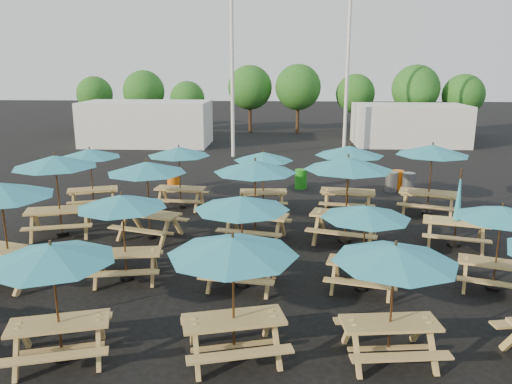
# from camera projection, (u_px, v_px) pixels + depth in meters

# --- Properties ---
(ground) EXTENTS (120.00, 120.00, 0.00)m
(ground) POSITION_uv_depth(u_px,v_px,m) (253.00, 240.00, 14.80)
(ground) COLOR black
(ground) RESTS_ON ground
(picnic_unit_1) EXTENTS (3.01, 3.01, 2.45)m
(picnic_unit_1) POSITION_uv_depth(u_px,v_px,m) (1.00, 195.00, 11.50)
(picnic_unit_1) COLOR tan
(picnic_unit_1) RESTS_ON ground
(picnic_unit_2) EXTENTS (3.05, 3.05, 2.50)m
(picnic_unit_2) POSITION_uv_depth(u_px,v_px,m) (55.00, 165.00, 14.71)
(picnic_unit_2) COLOR tan
(picnic_unit_2) RESTS_ON ground
(picnic_unit_3) EXTENTS (2.79, 2.79, 2.21)m
(picnic_unit_3) POSITION_uv_depth(u_px,v_px,m) (90.00, 156.00, 17.62)
(picnic_unit_3) COLOR tan
(picnic_unit_3) RESTS_ON ground
(picnic_unit_4) EXTENTS (2.65, 2.65, 2.16)m
(picnic_unit_4) POSITION_uv_depth(u_px,v_px,m) (52.00, 259.00, 8.35)
(picnic_unit_4) COLOR tan
(picnic_unit_4) RESTS_ON ground
(picnic_unit_5) EXTENTS (2.44, 2.44, 2.14)m
(picnic_unit_5) POSITION_uv_depth(u_px,v_px,m) (122.00, 205.00, 11.64)
(picnic_unit_5) COLOR tan
(picnic_unit_5) RESTS_ON ground
(picnic_unit_6) EXTENTS (2.92, 2.92, 2.36)m
(picnic_unit_6) POSITION_uv_depth(u_px,v_px,m) (147.00, 171.00, 14.49)
(picnic_unit_6) COLOR tan
(picnic_unit_6) RESTS_ON ground
(picnic_unit_7) EXTENTS (2.45, 2.45, 2.26)m
(picnic_unit_7) POSITION_uv_depth(u_px,v_px,m) (179.00, 154.00, 17.70)
(picnic_unit_7) COLOR tan
(picnic_unit_7) RESTS_ON ground
(picnic_unit_8) EXTENTS (2.76, 2.76, 2.27)m
(picnic_unit_8) POSITION_uv_depth(u_px,v_px,m) (233.00, 252.00, 8.40)
(picnic_unit_8) COLOR tan
(picnic_unit_8) RESTS_ON ground
(picnic_unit_9) EXTENTS (2.48, 2.48, 2.21)m
(picnic_unit_9) POSITION_uv_depth(u_px,v_px,m) (242.00, 207.00, 11.26)
(picnic_unit_9) COLOR tan
(picnic_unit_9) RESTS_ON ground
(picnic_unit_10) EXTENTS (2.85, 2.85, 2.43)m
(picnic_unit_10) POSITION_uv_depth(u_px,v_px,m) (255.00, 170.00, 14.27)
(picnic_unit_10) COLOR tan
(picnic_unit_10) RESTS_ON ground
(picnic_unit_11) EXTENTS (2.24, 2.24, 2.12)m
(picnic_unit_11) POSITION_uv_depth(u_px,v_px,m) (263.00, 159.00, 17.46)
(picnic_unit_11) COLOR tan
(picnic_unit_11) RESTS_ON ground
(picnic_unit_12) EXTENTS (2.36, 2.36, 2.15)m
(picnic_unit_12) POSITION_uv_depth(u_px,v_px,m) (395.00, 259.00, 8.37)
(picnic_unit_12) COLOR tan
(picnic_unit_12) RESTS_ON ground
(picnic_unit_13) EXTENTS (2.45, 2.45, 2.04)m
(picnic_unit_13) POSITION_uv_depth(u_px,v_px,m) (366.00, 216.00, 11.11)
(picnic_unit_13) COLOR tan
(picnic_unit_13) RESTS_ON ground
(picnic_unit_14) EXTENTS (3.16, 3.16, 2.55)m
(picnic_unit_14) POSITION_uv_depth(u_px,v_px,m) (348.00, 167.00, 14.12)
(picnic_unit_14) COLOR tan
(picnic_unit_14) RESTS_ON ground
(picnic_unit_15) EXTENTS (2.70, 2.70, 2.39)m
(picnic_unit_15) POSITION_uv_depth(u_px,v_px,m) (349.00, 154.00, 17.11)
(picnic_unit_15) COLOR tan
(picnic_unit_15) RESTS_ON ground
(picnic_unit_17) EXTENTS (2.57, 2.57, 2.03)m
(picnic_unit_17) POSITION_uv_depth(u_px,v_px,m) (502.00, 216.00, 11.10)
(picnic_unit_17) COLOR tan
(picnic_unit_17) RESTS_ON ground
(picnic_unit_18) EXTENTS (2.14, 1.98, 2.28)m
(picnic_unit_18) POSITION_uv_depth(u_px,v_px,m) (457.00, 215.00, 14.11)
(picnic_unit_18) COLOR tan
(picnic_unit_18) RESTS_ON ground
(picnic_unit_19) EXTENTS (3.08, 3.08, 2.47)m
(picnic_unit_19) POSITION_uv_depth(u_px,v_px,m) (432.00, 153.00, 16.81)
(picnic_unit_19) COLOR tan
(picnic_unit_19) RESTS_ON ground
(waste_bin_0) EXTENTS (0.50, 0.50, 0.81)m
(waste_bin_0) POSITION_uv_depth(u_px,v_px,m) (173.00, 179.00, 20.91)
(waste_bin_0) COLOR orange
(waste_bin_0) RESTS_ON ground
(waste_bin_1) EXTENTS (0.50, 0.50, 0.81)m
(waste_bin_1) POSITION_uv_depth(u_px,v_px,m) (301.00, 179.00, 20.97)
(waste_bin_1) COLOR #1B8418
(waste_bin_1) RESTS_ON ground
(waste_bin_2) EXTENTS (0.50, 0.50, 0.81)m
(waste_bin_2) POSITION_uv_depth(u_px,v_px,m) (398.00, 180.00, 20.77)
(waste_bin_2) COLOR orange
(waste_bin_2) RESTS_ON ground
(waste_bin_3) EXTENTS (0.50, 0.50, 0.81)m
(waste_bin_3) POSITION_uv_depth(u_px,v_px,m) (391.00, 182.00, 20.48)
(waste_bin_3) COLOR gray
(waste_bin_3) RESTS_ON ground
(waste_bin_4) EXTENTS (0.50, 0.50, 0.81)m
(waste_bin_4) POSITION_uv_depth(u_px,v_px,m) (408.00, 183.00, 20.32)
(waste_bin_4) COLOR gray
(waste_bin_4) RESTS_ON ground
(mast_0) EXTENTS (0.20, 0.20, 12.00)m
(mast_0) POSITION_uv_depth(u_px,v_px,m) (232.00, 47.00, 26.97)
(mast_0) COLOR silver
(mast_0) RESTS_ON ground
(mast_1) EXTENTS (0.20, 0.20, 12.00)m
(mast_1) POSITION_uv_depth(u_px,v_px,m) (348.00, 48.00, 28.56)
(mast_1) COLOR silver
(mast_1) RESTS_ON ground
(event_tent_0) EXTENTS (8.00, 4.00, 2.80)m
(event_tent_0) POSITION_uv_depth(u_px,v_px,m) (147.00, 123.00, 32.30)
(event_tent_0) COLOR silver
(event_tent_0) RESTS_ON ground
(event_tent_1) EXTENTS (7.00, 4.00, 2.60)m
(event_tent_1) POSITION_uv_depth(u_px,v_px,m) (409.00, 125.00, 32.38)
(event_tent_1) COLOR silver
(event_tent_1) RESTS_ON ground
(tree_0) EXTENTS (2.80, 2.80, 4.24)m
(tree_0) POSITION_uv_depth(u_px,v_px,m) (95.00, 94.00, 39.29)
(tree_0) COLOR #382314
(tree_0) RESTS_ON ground
(tree_1) EXTENTS (3.11, 3.11, 4.72)m
(tree_1) POSITION_uv_depth(u_px,v_px,m) (144.00, 91.00, 37.67)
(tree_1) COLOR #382314
(tree_1) RESTS_ON ground
(tree_2) EXTENTS (2.59, 2.59, 3.93)m
(tree_2) POSITION_uv_depth(u_px,v_px,m) (187.00, 99.00, 37.38)
(tree_2) COLOR #382314
(tree_2) RESTS_ON ground
(tree_3) EXTENTS (3.36, 3.36, 5.09)m
(tree_3) POSITION_uv_depth(u_px,v_px,m) (250.00, 88.00, 37.97)
(tree_3) COLOR #382314
(tree_3) RESTS_ON ground
(tree_4) EXTENTS (3.41, 3.41, 5.17)m
(tree_4) POSITION_uv_depth(u_px,v_px,m) (298.00, 87.00, 37.32)
(tree_4) COLOR #382314
(tree_4) RESTS_ON ground
(tree_5) EXTENTS (2.94, 2.94, 4.45)m
(tree_5) POSITION_uv_depth(u_px,v_px,m) (355.00, 94.00, 37.61)
(tree_5) COLOR #382314
(tree_5) RESTS_ON ground
(tree_6) EXTENTS (3.38, 3.38, 5.13)m
(tree_6) POSITION_uv_depth(u_px,v_px,m) (416.00, 89.00, 35.56)
(tree_6) COLOR #382314
(tree_6) RESTS_ON ground
(tree_7) EXTENTS (2.95, 2.95, 4.48)m
(tree_7) POSITION_uv_depth(u_px,v_px,m) (463.00, 95.00, 35.51)
(tree_7) COLOR #382314
(tree_7) RESTS_ON ground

